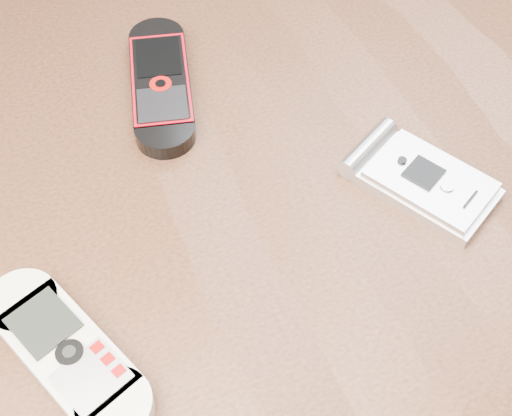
% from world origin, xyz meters
% --- Properties ---
extents(table, '(1.20, 0.80, 0.75)m').
position_xyz_m(table, '(0.00, 0.00, 0.64)').
color(table, black).
rests_on(table, ground).
extents(nokia_white, '(0.09, 0.15, 0.02)m').
position_xyz_m(nokia_white, '(-0.15, -0.05, 0.76)').
color(nokia_white, silver).
rests_on(nokia_white, table).
extents(nokia_black_red, '(0.09, 0.16, 0.02)m').
position_xyz_m(nokia_black_red, '(-0.01, 0.15, 0.76)').
color(nokia_black_red, black).
rests_on(nokia_black_red, table).
extents(motorola_razr, '(0.10, 0.13, 0.02)m').
position_xyz_m(motorola_razr, '(0.13, -0.03, 0.76)').
color(motorola_razr, silver).
rests_on(motorola_razr, table).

